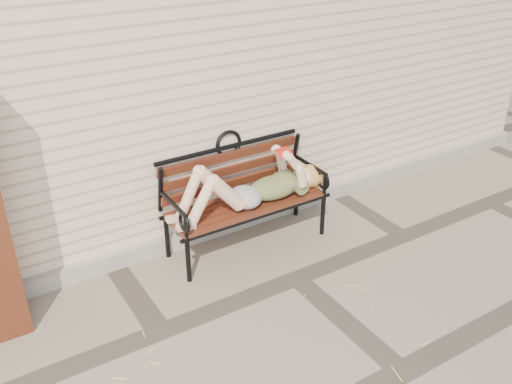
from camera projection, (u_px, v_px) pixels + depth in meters
ground at (296, 278)px, 4.84m from camera, size 80.00×80.00×0.00m
house_wall at (145, 33)px, 6.38m from camera, size 8.00×4.00×3.00m
foundation_strip at (239, 221)px, 5.53m from camera, size 8.00×0.10×0.15m
garden_bench at (241, 185)px, 5.10m from camera, size 1.60×0.64×1.03m
reading_woman at (250, 187)px, 5.00m from camera, size 1.51×0.34×0.47m
straw_scatter at (223, 346)px, 4.12m from camera, size 2.82×1.64×0.01m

